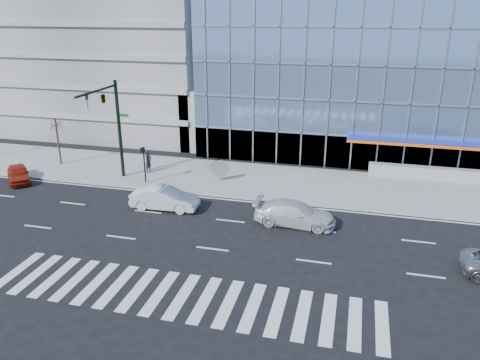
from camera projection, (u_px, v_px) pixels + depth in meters
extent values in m
plane|color=black|center=(230.00, 221.00, 31.47)|extent=(160.00, 160.00, 0.00)
cube|color=gray|center=(256.00, 180.00, 38.71)|extent=(120.00, 8.00, 0.15)
cube|color=#7499C2|center=(423.00, 68.00, 49.22)|extent=(42.00, 26.00, 15.00)
cube|color=gray|center=(127.00, 38.00, 56.23)|extent=(24.00, 24.00, 20.00)
cube|color=gray|center=(221.00, 116.00, 48.16)|extent=(6.00, 8.00, 6.00)
cylinder|color=black|center=(119.00, 130.00, 38.02)|extent=(0.28, 0.28, 8.00)
cylinder|color=black|center=(97.00, 91.00, 34.22)|extent=(0.18, 5.60, 0.18)
imported|color=black|center=(87.00, 103.00, 33.16)|extent=(0.18, 0.22, 1.10)
imported|color=black|center=(103.00, 97.00, 35.16)|extent=(0.48, 2.24, 0.90)
cube|color=#0C591E|center=(123.00, 115.00, 37.50)|extent=(0.90, 0.05, 0.25)
cylinder|color=black|center=(145.00, 165.00, 37.40)|extent=(0.12, 0.12, 3.00)
cube|color=black|center=(143.00, 150.00, 36.82)|extent=(0.30, 0.25, 0.35)
cylinder|color=#332319|center=(58.00, 142.00, 41.67)|extent=(0.16, 0.16, 4.20)
ellipsoid|color=#332319|center=(56.00, 123.00, 41.08)|extent=(1.10, 1.10, 0.90)
imported|color=silver|center=(295.00, 214.00, 30.72)|extent=(5.44, 2.43, 1.55)
imported|color=silver|center=(165.00, 198.00, 33.10)|extent=(4.88, 1.91, 1.58)
imported|color=maroon|center=(18.00, 174.00, 38.32)|extent=(3.83, 3.97, 1.34)
imported|color=black|center=(148.00, 161.00, 39.95)|extent=(0.57, 0.77, 1.95)
cube|color=gray|center=(220.00, 170.00, 37.97)|extent=(1.70, 0.79, 1.83)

